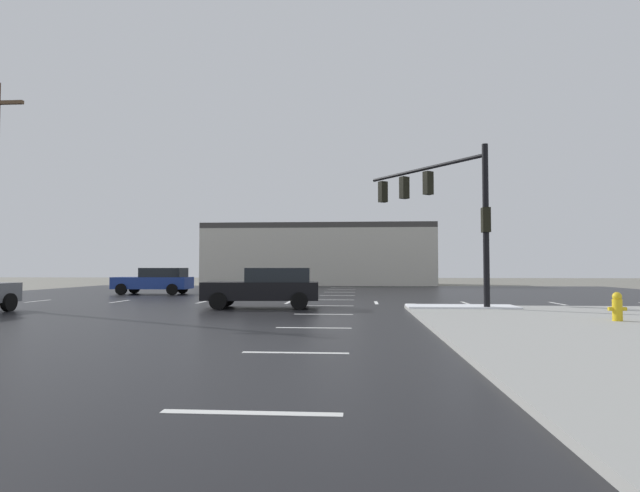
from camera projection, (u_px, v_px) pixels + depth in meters
ground_plane at (332, 303)px, 23.56m from camera, size 120.00×120.00×0.00m
road_asphalt at (332, 303)px, 23.56m from camera, size 44.00×44.00×0.02m
snow_strip_curbside at (461, 306)px, 19.22m from camera, size 4.00×1.60×0.06m
lane_markings at (359, 305)px, 22.10m from camera, size 36.15×36.15×0.01m
traffic_signal_mast at (442, 200)px, 20.60m from camera, size 4.05×5.44×5.98m
fire_hydrant at (617, 306)px, 14.26m from camera, size 0.48×0.26×0.79m
strip_building_background at (320, 255)px, 49.30m from camera, size 21.03×8.00×5.64m
sedan_black at (266, 287)px, 20.41m from camera, size 4.64×2.29×1.58m
sedan_blue at (156, 280)px, 31.07m from camera, size 4.54×2.03×1.58m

